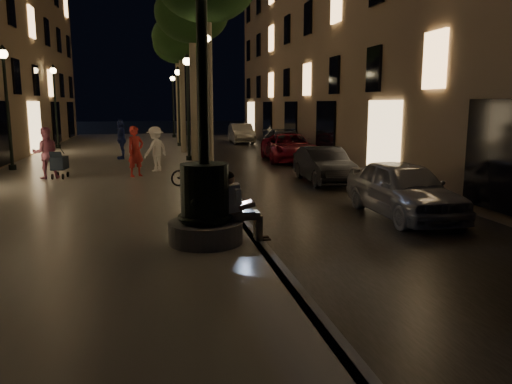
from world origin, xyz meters
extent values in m
plane|color=black|center=(0.00, 15.00, 0.00)|extent=(120.00, 120.00, 0.00)
cube|color=black|center=(3.00, 15.00, 0.01)|extent=(6.00, 45.00, 0.02)
cube|color=slate|center=(-4.00, 15.00, 0.10)|extent=(8.00, 45.00, 0.20)
cube|color=#59595B|center=(0.00, 15.00, 0.10)|extent=(0.25, 45.00, 0.20)
cube|color=#7C684D|center=(10.00, 18.00, 7.50)|extent=(8.00, 36.00, 15.00)
cylinder|color=#59595B|center=(-1.00, 2.00, 0.40)|extent=(1.40, 1.40, 0.40)
cylinder|color=black|center=(-1.00, 2.00, 1.15)|extent=(0.90, 0.90, 1.10)
torus|color=black|center=(-1.00, 2.00, 0.70)|extent=(1.04, 1.04, 0.10)
torus|color=black|center=(-1.00, 2.00, 1.55)|extent=(0.89, 0.89, 0.09)
cylinder|color=black|center=(-1.00, 2.00, 3.30)|extent=(0.20, 0.20, 3.20)
cube|color=gray|center=(-0.45, 2.00, 0.69)|extent=(0.36, 0.24, 0.18)
cube|color=white|center=(-0.51, 2.00, 1.03)|extent=(0.45, 0.26, 0.57)
sphere|color=tan|center=(-0.54, 2.00, 1.40)|extent=(0.21, 0.21, 0.21)
sphere|color=black|center=(-0.55, 2.00, 1.44)|extent=(0.21, 0.21, 0.21)
cube|color=gray|center=(-0.21, 1.91, 0.69)|extent=(0.46, 0.13, 0.14)
cube|color=gray|center=(-0.21, 2.09, 0.69)|extent=(0.46, 0.13, 0.14)
cube|color=gray|center=(0.01, 1.91, 0.45)|extent=(0.13, 0.12, 0.49)
cube|color=gray|center=(0.01, 2.09, 0.45)|extent=(0.13, 0.12, 0.49)
cube|color=black|center=(0.11, 1.91, 0.22)|extent=(0.26, 0.10, 0.03)
cube|color=black|center=(0.11, 2.09, 0.22)|extent=(0.26, 0.10, 0.03)
cube|color=black|center=(-0.19, 2.00, 0.77)|extent=(0.24, 0.33, 0.02)
cube|color=black|center=(-0.35, 2.00, 0.88)|extent=(0.09, 0.33, 0.22)
cube|color=#B2DAFF|center=(-0.33, 2.00, 0.88)|extent=(0.06, 0.30, 0.18)
cylinder|color=#6B604C|center=(-0.25, 8.00, 2.70)|extent=(0.28, 0.28, 5.00)
cylinder|color=#6B604C|center=(-0.20, 14.00, 2.75)|extent=(0.28, 0.28, 5.10)
ellipsoid|color=black|center=(-0.20, 14.00, 6.40)|extent=(3.00, 3.00, 2.40)
cylinder|color=#6B604C|center=(-0.30, 20.00, 2.65)|extent=(0.28, 0.28, 4.90)
ellipsoid|color=black|center=(-0.30, 20.00, 6.20)|extent=(3.00, 3.00, 2.40)
cylinder|color=#6B604C|center=(-0.22, 26.00, 2.80)|extent=(0.28, 0.28, 5.20)
ellipsoid|color=black|center=(-0.22, 26.00, 6.50)|extent=(3.00, 3.00, 2.40)
cylinder|color=black|center=(-0.30, 8.00, 0.30)|extent=(0.28, 0.28, 0.20)
cylinder|color=black|center=(-0.30, 8.00, 2.40)|extent=(0.12, 0.12, 4.40)
sphere|color=#FFD88C|center=(-0.30, 8.00, 4.65)|extent=(0.36, 0.36, 0.36)
cone|color=black|center=(-0.30, 8.00, 4.90)|extent=(0.30, 0.30, 0.22)
cylinder|color=black|center=(-0.30, 16.00, 0.30)|extent=(0.28, 0.28, 0.20)
cylinder|color=black|center=(-0.30, 16.00, 2.40)|extent=(0.12, 0.12, 4.40)
sphere|color=#FFD88C|center=(-0.30, 16.00, 4.65)|extent=(0.36, 0.36, 0.36)
cone|color=black|center=(-0.30, 16.00, 4.90)|extent=(0.30, 0.30, 0.22)
cylinder|color=black|center=(-0.30, 24.00, 0.30)|extent=(0.28, 0.28, 0.20)
cylinder|color=black|center=(-0.30, 24.00, 2.40)|extent=(0.12, 0.12, 4.40)
sphere|color=#FFD88C|center=(-0.30, 24.00, 4.65)|extent=(0.36, 0.36, 0.36)
cone|color=black|center=(-0.30, 24.00, 4.90)|extent=(0.30, 0.30, 0.22)
cylinder|color=black|center=(-0.30, 32.00, 0.30)|extent=(0.28, 0.28, 0.20)
cylinder|color=black|center=(-0.30, 32.00, 2.40)|extent=(0.12, 0.12, 4.40)
sphere|color=#FFD88C|center=(-0.30, 32.00, 4.65)|extent=(0.36, 0.36, 0.36)
cone|color=black|center=(-0.30, 32.00, 4.90)|extent=(0.30, 0.30, 0.22)
cylinder|color=black|center=(-7.40, 14.00, 0.30)|extent=(0.28, 0.28, 0.20)
cylinder|color=black|center=(-7.40, 14.00, 2.40)|extent=(0.12, 0.12, 4.40)
sphere|color=#FFD88C|center=(-7.40, 14.00, 4.65)|extent=(0.36, 0.36, 0.36)
cone|color=black|center=(-7.40, 14.00, 4.90)|extent=(0.30, 0.30, 0.22)
cylinder|color=black|center=(-7.40, 24.00, 0.30)|extent=(0.28, 0.28, 0.20)
cylinder|color=black|center=(-7.40, 24.00, 2.40)|extent=(0.12, 0.12, 4.40)
sphere|color=#FFD88C|center=(-7.40, 24.00, 4.65)|extent=(0.36, 0.36, 0.36)
cone|color=black|center=(-7.40, 24.00, 4.90)|extent=(0.30, 0.30, 0.22)
cube|color=black|center=(-5.15, 11.23, 0.74)|extent=(0.53, 0.78, 0.44)
cube|color=black|center=(-5.19, 10.89, 1.03)|extent=(0.41, 0.21, 0.29)
cylinder|color=black|center=(-5.36, 10.96, 0.30)|extent=(0.06, 0.20, 0.20)
cylinder|color=black|center=(-5.01, 10.91, 0.30)|extent=(0.06, 0.20, 0.20)
cylinder|color=black|center=(-5.29, 11.54, 0.30)|extent=(0.06, 0.20, 0.20)
cylinder|color=black|center=(-4.94, 11.50, 0.30)|extent=(0.06, 0.20, 0.20)
cylinder|color=black|center=(-5.10, 11.62, 1.13)|extent=(0.08, 0.44, 0.27)
imported|color=#929399|center=(4.15, 4.09, 0.70)|extent=(1.67, 4.12, 1.40)
imported|color=black|center=(4.00, 9.58, 0.63)|extent=(1.46, 3.87, 1.26)
imported|color=maroon|center=(4.59, 16.35, 0.67)|extent=(2.60, 5.01, 1.35)
imported|color=#2D2C31|center=(5.09, 19.00, 0.69)|extent=(2.05, 4.78, 1.37)
imported|color=#969591|center=(4.26, 27.96, 0.69)|extent=(1.59, 4.23, 1.38)
imported|color=#AD2722|center=(-2.53, 11.14, 1.10)|extent=(0.79, 0.74, 1.81)
imported|color=#C06586|center=(-5.58, 11.24, 1.10)|extent=(1.02, 0.88, 1.79)
imported|color=white|center=(-1.83, 12.50, 1.06)|extent=(1.24, 1.23, 1.72)
imported|color=navy|center=(-3.37, 17.16, 1.12)|extent=(0.55, 1.12, 1.84)
imported|color=black|center=(-0.67, 8.81, 0.61)|extent=(1.64, 1.01, 0.81)
camera|label=1|loc=(-1.91, -7.14, 2.79)|focal=35.00mm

